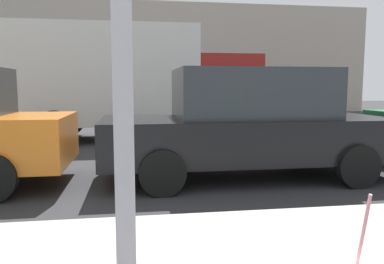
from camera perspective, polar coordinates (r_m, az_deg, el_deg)
ground_plane at (r=9.02m, az=-8.79°, el=-2.72°), size 60.00×60.00×0.00m
building_facade_far at (r=22.43m, az=-8.94°, el=10.81°), size 28.00×1.20×6.23m
parked_car_black at (r=6.21m, az=8.29°, el=1.24°), size 4.58×1.97×1.75m
box_truck at (r=10.92m, az=-10.12°, el=7.69°), size 7.09×2.44×3.09m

